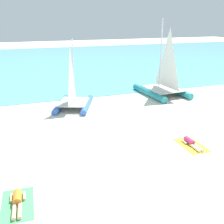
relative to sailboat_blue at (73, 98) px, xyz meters
name	(u,v)px	position (x,y,z in m)	size (l,w,h in m)	color
ground_plane	(92,110)	(1.13, -0.88, -0.72)	(120.00, 120.00, 0.00)	silver
ocean_water	(49,62)	(1.13, 22.07, -0.70)	(120.00, 40.00, 0.05)	#5BB2C1
sailboat_blue	(73,98)	(0.00, 0.00, 0.00)	(3.63, 4.34, 4.84)	blue
sailboat_teal	(163,84)	(7.78, 0.86, 0.19)	(3.27, 4.87, 6.13)	teal
towel_left	(18,205)	(-4.15, -9.95, -0.71)	(1.10, 1.90, 0.01)	#4CB266
sunbather_left	(17,200)	(-4.15, -9.88, -0.59)	(0.57, 1.57, 0.30)	orange
towel_middle	(191,145)	(4.37, -8.06, -0.71)	(1.10, 1.90, 0.01)	yellow
sunbather_middle	(191,142)	(4.37, -8.00, -0.59)	(0.56, 1.56, 0.30)	#D83372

